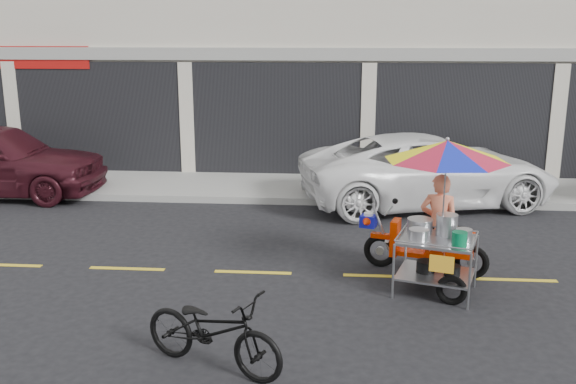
{
  "coord_description": "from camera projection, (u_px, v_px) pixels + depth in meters",
  "views": [
    {
      "loc": [
        -0.72,
        -9.27,
        3.65
      ],
      "look_at": [
        -1.5,
        0.6,
        1.15
      ],
      "focal_mm": 40.0,
      "sensor_mm": 36.0,
      "label": 1
    }
  ],
  "objects": [
    {
      "name": "white_pickup",
      "position": [
        428.0,
        170.0,
        13.71
      ],
      "size": [
        5.91,
        3.82,
        1.51
      ],
      "primitive_type": "imported",
      "rotation": [
        0.0,
        0.0,
        1.83
      ],
      "color": "white",
      "rests_on": "ground"
    },
    {
      "name": "sidewalk",
      "position": [
        368.0,
        187.0,
        15.1
      ],
      "size": [
        45.0,
        3.0,
        0.15
      ],
      "primitive_type": "cube",
      "color": "gray",
      "rests_on": "ground"
    },
    {
      "name": "centerline",
      "position": [
        383.0,
        276.0,
        9.8
      ],
      "size": [
        42.0,
        0.1,
        0.01
      ],
      "primitive_type": "cube",
      "color": "gold",
      "rests_on": "ground"
    },
    {
      "name": "ground",
      "position": [
        383.0,
        276.0,
        9.8
      ],
      "size": [
        90.0,
        90.0,
        0.0
      ],
      "primitive_type": "plane",
      "color": "black"
    },
    {
      "name": "near_bicycle",
      "position": [
        213.0,
        330.0,
        7.01
      ],
      "size": [
        1.86,
        1.28,
        0.93
      ],
      "primitive_type": "imported",
      "rotation": [
        0.0,
        0.0,
        1.15
      ],
      "color": "black",
      "rests_on": "ground"
    },
    {
      "name": "shophouse_block",
      "position": [
        461.0,
        10.0,
        18.79
      ],
      "size": [
        36.0,
        8.11,
        10.4
      ],
      "color": "beige",
      "rests_on": "ground"
    },
    {
      "name": "food_vendor_rig",
      "position": [
        441.0,
        192.0,
        9.14
      ],
      "size": [
        2.22,
        2.22,
        2.25
      ],
      "rotation": [
        0.0,
        0.0,
        -0.3
      ],
      "color": "black",
      "rests_on": "ground"
    }
  ]
}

